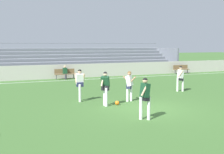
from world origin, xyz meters
TOP-DOWN VIEW (x-y plane):
  - ground_plane at (0.00, 0.00)m, footprint 160.00×160.00m
  - field_line_sideline at (0.00, 12.46)m, footprint 44.00×0.12m
  - sideline_wall at (0.00, 14.05)m, footprint 48.00×0.16m
  - bleacher_stand at (2.59, 17.22)m, footprint 20.42×4.86m
  - bench_centre_sideline at (12.01, 13.40)m, footprint 1.80×0.40m
  - bench_near_wall_gap at (-0.42, 13.40)m, footprint 1.80×0.40m
  - spectator_seated at (-0.42, 13.29)m, footprint 0.36×0.42m
  - player_white_wide_left at (0.12, 1.96)m, footprint 0.52×0.70m
  - player_dark_wide_right at (-1.52, 1.33)m, footprint 0.65×0.53m
  - player_white_dropping_back at (-2.30, 3.01)m, footprint 0.48×0.51m
  - player_dark_deep_cover at (-1.08, -1.80)m, footprint 0.59×0.45m
  - player_white_challenging at (4.69, 3.65)m, footprint 0.64×0.44m
  - soccer_ball at (-0.89, 1.31)m, footprint 0.22×0.22m

SIDE VIEW (x-z plane):
  - ground_plane at x=0.00m, z-range 0.00..0.00m
  - field_line_sideline at x=0.00m, z-range 0.00..0.01m
  - soccer_ball at x=-0.89m, z-range 0.00..0.22m
  - bench_centre_sideline at x=12.01m, z-range 0.10..1.00m
  - bench_near_wall_gap at x=-0.42m, z-range 0.10..1.00m
  - sideline_wall at x=0.00m, z-range 0.00..1.26m
  - spectator_seated at x=-0.42m, z-range 0.10..1.31m
  - player_white_wide_left at x=0.12m, z-range 0.15..1.78m
  - player_white_challenging at x=4.69m, z-range 0.16..1.81m
  - player_dark_wide_right at x=-1.52m, z-range 0.17..1.88m
  - player_dark_deep_cover at x=-1.08m, z-range 0.17..1.89m
  - player_white_dropping_back at x=-2.30m, z-range 0.17..1.89m
  - bleacher_stand at x=2.59m, z-range -0.21..3.01m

